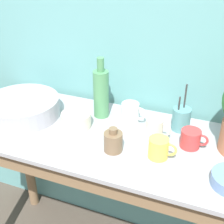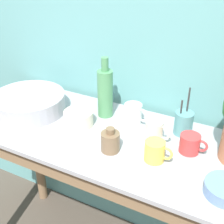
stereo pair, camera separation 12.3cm
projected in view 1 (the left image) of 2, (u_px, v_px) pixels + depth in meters
wall_back at (138, 44)px, 1.48m from camera, size 6.00×0.05×2.40m
counter_table at (110, 172)px, 1.45m from camera, size 1.46×0.56×0.88m
bowl_wash_large at (23, 107)px, 1.50m from camera, size 0.35×0.35×0.09m
bottle_tall at (101, 93)px, 1.46m from camera, size 0.07×0.07×0.30m
bottle_short at (113, 141)px, 1.26m from camera, size 0.08×0.08×0.11m
mug_white at (131, 113)px, 1.45m from camera, size 0.12×0.08×0.10m
mug_yellow at (159, 148)px, 1.22m from camera, size 0.11×0.08×0.09m
mug_cream at (155, 129)px, 1.33m from camera, size 0.11×0.08×0.09m
mug_red at (191, 139)px, 1.28m from camera, size 0.11×0.08×0.08m
bowl_small_cream at (76, 120)px, 1.42m from camera, size 0.13×0.13×0.07m
utensil_cup at (181, 119)px, 1.39m from camera, size 0.08×0.08×0.22m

